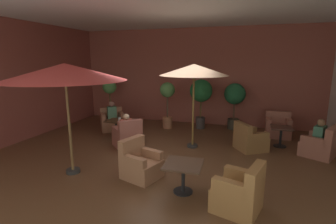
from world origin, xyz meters
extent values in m
cube|color=brown|center=(0.00, 0.00, -0.01)|extent=(9.88, 8.19, 0.02)
cube|color=#944A3F|center=(0.00, 4.05, 1.92)|extent=(9.88, 0.08, 3.84)
cube|color=brown|center=(-4.90, 0.00, 1.92)|extent=(0.08, 8.19, 3.84)
cube|color=silver|center=(0.00, 0.00, 3.87)|extent=(9.88, 8.19, 0.06)
cylinder|color=black|center=(-2.09, 1.19, 0.01)|extent=(0.34, 0.34, 0.02)
cylinder|color=black|center=(-2.09, 1.19, 0.29)|extent=(0.07, 0.07, 0.58)
cube|color=#422817|center=(-2.09, 1.19, 0.60)|extent=(0.64, 0.64, 0.03)
cube|color=#905A41|center=(-2.70, 2.00, 0.22)|extent=(1.09, 1.07, 0.44)
cube|color=#905A41|center=(-2.87, 2.23, 0.63)|extent=(0.75, 0.62, 0.38)
cube|color=#905A41|center=(-2.41, 2.18, 0.55)|extent=(0.45, 0.53, 0.21)
cube|color=#905A41|center=(-2.95, 1.77, 0.55)|extent=(0.45, 0.53, 0.21)
cube|color=#9C574B|center=(-1.35, 0.50, 0.21)|extent=(1.07, 1.06, 0.42)
cube|color=#9C574B|center=(-1.12, 0.29, 0.65)|extent=(0.61, 0.64, 0.47)
cube|color=#9C574B|center=(-1.56, 0.33, 0.52)|extent=(0.56, 0.54, 0.19)
cube|color=#9C574B|center=(-1.19, 0.74, 0.52)|extent=(0.56, 0.54, 0.19)
cylinder|color=black|center=(0.96, -1.60, 0.01)|extent=(0.39, 0.39, 0.02)
cylinder|color=black|center=(0.96, -1.60, 0.29)|extent=(0.07, 0.07, 0.58)
cube|color=#472E20|center=(0.96, -1.60, 0.60)|extent=(0.77, 0.77, 0.03)
cube|color=#A06A3B|center=(2.01, -1.92, 0.21)|extent=(0.93, 0.90, 0.43)
cube|color=#A06A3B|center=(2.29, -2.00, 0.66)|extent=(0.36, 0.73, 0.47)
cube|color=#A06A3B|center=(1.89, -2.17, 0.54)|extent=(0.61, 0.32, 0.23)
cube|color=#A06A3B|center=(2.05, -1.64, 0.54)|extent=(0.61, 0.32, 0.23)
cube|color=#A06A4B|center=(-0.08, -1.27, 0.20)|extent=(0.94, 0.91, 0.40)
cube|color=#A06A4B|center=(-0.36, -1.17, 0.64)|extent=(0.38, 0.72, 0.48)
cube|color=#A06A4B|center=(0.04, -1.01, 0.50)|extent=(0.61, 0.31, 0.19)
cube|color=#A06A4B|center=(-0.13, -1.55, 0.50)|extent=(0.61, 0.31, 0.19)
cylinder|color=black|center=(3.13, 1.93, 0.01)|extent=(0.37, 0.37, 0.02)
cylinder|color=black|center=(3.13, 1.93, 0.29)|extent=(0.07, 0.07, 0.58)
cube|color=#442B22|center=(3.13, 1.93, 0.60)|extent=(0.62, 0.62, 0.03)
cube|color=#9B5A49|center=(4.03, 1.43, 0.20)|extent=(1.08, 1.09, 0.40)
cube|color=#9B5A49|center=(4.30, 1.28, 0.64)|extent=(0.54, 0.80, 0.47)
cube|color=#9B5A49|center=(3.83, 1.15, 0.50)|extent=(0.60, 0.41, 0.19)
cube|color=#9B5A49|center=(4.16, 1.75, 0.50)|extent=(0.60, 0.41, 0.19)
cube|color=#A25C4B|center=(3.15, 2.96, 0.22)|extent=(0.82, 0.72, 0.43)
cube|color=#A25C4B|center=(3.15, 3.23, 0.64)|extent=(0.81, 0.17, 0.42)
cube|color=#A25C4B|center=(3.48, 2.91, 0.54)|extent=(0.16, 0.55, 0.22)
cube|color=#A25C4B|center=(2.82, 2.93, 0.54)|extent=(0.16, 0.55, 0.22)
cube|color=olive|center=(2.26, 1.36, 0.21)|extent=(1.04, 1.04, 0.42)
cube|color=olive|center=(2.01, 1.20, 0.62)|extent=(0.55, 0.71, 0.41)
cube|color=olive|center=(2.14, 1.63, 0.51)|extent=(0.58, 0.45, 0.18)
cube|color=olive|center=(2.46, 1.14, 0.51)|extent=(0.58, 0.45, 0.18)
cylinder|color=#2D2D2D|center=(-1.74, -1.53, 0.04)|extent=(0.32, 0.32, 0.08)
cylinder|color=brown|center=(-1.74, -1.53, 1.25)|extent=(0.06, 0.06, 2.49)
cone|color=#C8403D|center=(-1.74, -1.53, 2.36)|extent=(2.68, 2.68, 0.38)
cylinder|color=#2D2D2D|center=(0.57, 1.08, 0.04)|extent=(0.32, 0.32, 0.08)
cylinder|color=brown|center=(0.57, 1.08, 1.22)|extent=(0.06, 0.06, 2.44)
cone|color=#DFB088|center=(0.57, 1.08, 2.33)|extent=(2.00, 2.00, 0.32)
cylinder|color=#3F3837|center=(0.41, 3.25, 0.22)|extent=(0.36, 0.36, 0.44)
cylinder|color=brown|center=(0.41, 3.25, 0.77)|extent=(0.06, 0.06, 0.66)
sphere|color=#1F5F31|center=(0.41, 3.25, 1.46)|extent=(0.85, 0.85, 0.85)
cylinder|color=#36392E|center=(-3.45, 3.17, 0.15)|extent=(0.37, 0.37, 0.30)
cylinder|color=brown|center=(-3.45, 3.17, 0.78)|extent=(0.06, 0.06, 0.95)
sphere|color=#4D8644|center=(-3.45, 3.17, 1.50)|extent=(0.58, 0.58, 0.58)
cylinder|color=#383329|center=(1.63, 3.56, 0.19)|extent=(0.44, 0.44, 0.39)
cylinder|color=brown|center=(1.63, 3.56, 0.70)|extent=(0.06, 0.06, 0.63)
sphere|color=#205F39|center=(1.63, 3.56, 1.35)|extent=(0.79, 0.79, 0.79)
cylinder|color=#AA6848|center=(-0.82, 2.92, 0.22)|extent=(0.38, 0.38, 0.43)
cylinder|color=brown|center=(-0.82, 2.92, 0.84)|extent=(0.06, 0.06, 0.81)
sphere|color=#4D7F41|center=(-0.82, 2.92, 1.49)|extent=(0.57, 0.57, 0.57)
cube|color=#AD5140|center=(-1.35, 0.50, 0.63)|extent=(0.42, 0.42, 0.43)
sphere|color=tan|center=(-1.35, 0.50, 0.93)|extent=(0.19, 0.19, 0.19)
cube|color=#44785D|center=(4.03, 1.43, 0.63)|extent=(0.39, 0.45, 0.45)
sphere|color=#895E42|center=(4.03, 1.43, 0.94)|extent=(0.20, 0.20, 0.20)
cube|color=#466D51|center=(-2.70, 2.00, 0.67)|extent=(0.41, 0.39, 0.46)
sphere|color=#8A594C|center=(-2.70, 2.00, 0.99)|extent=(0.21, 0.21, 0.21)
cylinder|color=white|center=(-1.94, 1.18, 0.67)|extent=(0.08, 0.08, 0.11)
camera|label=1|loc=(2.07, -6.12, 2.63)|focal=26.92mm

